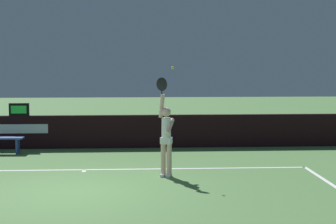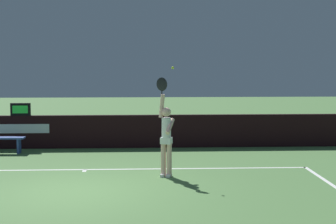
# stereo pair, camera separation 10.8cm
# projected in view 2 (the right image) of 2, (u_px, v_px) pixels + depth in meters

# --- Properties ---
(ground_plane) EXTENTS (60.00, 60.00, 0.00)m
(ground_plane) POSITION_uv_depth(u_px,v_px,m) (74.00, 191.00, 12.30)
(ground_plane) COLOR #507C42
(court_lines) EXTENTS (12.10, 5.90, 0.00)m
(court_lines) POSITION_uv_depth(u_px,v_px,m) (72.00, 196.00, 11.85)
(court_lines) COLOR white
(court_lines) RESTS_ON ground
(back_wall) EXTENTS (17.09, 0.19, 1.10)m
(back_wall) POSITION_uv_depth(u_px,v_px,m) (96.00, 132.00, 18.24)
(back_wall) COLOR black
(back_wall) RESTS_ON ground
(speed_display) EXTENTS (0.64, 0.13, 0.41)m
(speed_display) POSITION_uv_depth(u_px,v_px,m) (21.00, 109.00, 18.05)
(speed_display) COLOR black
(speed_display) RESTS_ON back_wall
(tennis_player) EXTENTS (0.48, 0.50, 2.51)m
(tennis_player) POSITION_uv_depth(u_px,v_px,m) (166.00, 136.00, 13.75)
(tennis_player) COLOR beige
(tennis_player) RESTS_ON ground
(tennis_ball) EXTENTS (0.07, 0.07, 0.07)m
(tennis_ball) POSITION_uv_depth(u_px,v_px,m) (173.00, 68.00, 13.61)
(tennis_ball) COLOR #C6E42E
(courtside_bench_near) EXTENTS (1.47, 0.42, 0.51)m
(courtside_bench_near) POSITION_uv_depth(u_px,v_px,m) (1.00, 141.00, 17.20)
(courtside_bench_near) COLOR #314993
(courtside_bench_near) RESTS_ON ground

